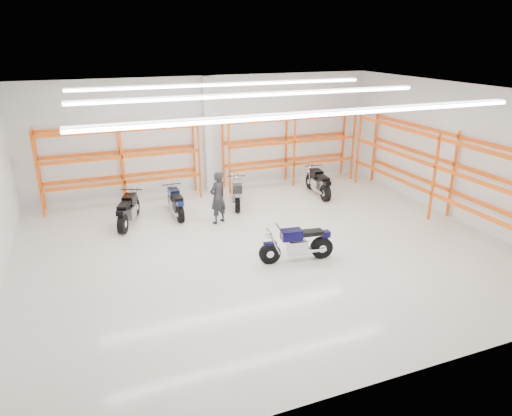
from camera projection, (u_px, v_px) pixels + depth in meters
name	position (u px, v px, depth m)	size (l,w,h in m)	color
ground	(264.00, 247.00, 13.58)	(14.00, 14.00, 0.00)	beige
room_shell	(265.00, 138.00, 12.44)	(14.02, 12.02, 4.51)	white
motorcycle_main	(300.00, 244.00, 12.63)	(2.13, 0.74, 1.05)	black
motorcycle_back_a	(128.00, 211.00, 14.99)	(1.05, 2.07, 1.07)	black
motorcycle_back_b	(176.00, 203.00, 15.81)	(0.68, 2.04, 1.00)	black
motorcycle_back_c	(237.00, 193.00, 16.62)	(0.96, 2.08, 1.09)	black
motorcycle_back_d	(319.00, 183.00, 17.80)	(0.73, 2.20, 1.08)	black
standing_man	(218.00, 198.00, 15.07)	(0.65, 0.43, 1.79)	black
structural_column	(208.00, 135.00, 17.86)	(0.32, 0.32, 4.50)	white
pallet_racking_back_left	(121.00, 157.00, 16.57)	(5.67, 0.87, 3.00)	#FF3D00
pallet_racking_back_right	(290.00, 142.00, 18.88)	(5.67, 0.87, 3.00)	#FF3D00
pallet_racking_side	(445.00, 167.00, 15.14)	(0.87, 9.07, 3.00)	#FF3D00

